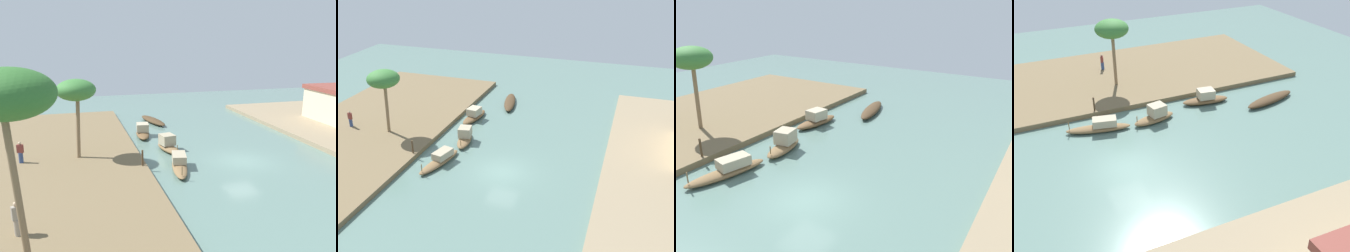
% 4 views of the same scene
% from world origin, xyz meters
% --- Properties ---
extents(river_water, '(69.71, 69.71, 0.00)m').
position_xyz_m(river_water, '(0.00, 0.00, 0.00)').
color(river_water, slate).
rests_on(river_water, ground).
extents(riverbank_left, '(40.31, 14.09, 0.42)m').
position_xyz_m(riverbank_left, '(0.00, -14.70, 0.21)').
color(riverbank_left, brown).
rests_on(riverbank_left, ground).
extents(sampan_foreground, '(4.18, 1.77, 1.27)m').
position_xyz_m(sampan_foreground, '(-9.13, -6.12, 0.46)').
color(sampan_foreground, brown).
rests_on(sampan_foreground, river_water).
extents(sampan_upstream_small, '(4.93, 2.10, 1.04)m').
position_xyz_m(sampan_upstream_small, '(0.34, -5.30, 0.39)').
color(sampan_upstream_small, brown).
rests_on(sampan_upstream_small, river_water).
extents(sampan_midstream, '(3.66, 1.81, 1.39)m').
position_xyz_m(sampan_midstream, '(-4.01, -4.95, 0.51)').
color(sampan_midstream, brown).
rests_on(sampan_midstream, river_water).
extents(sampan_downstream_large, '(5.52, 2.40, 0.54)m').
position_xyz_m(sampan_downstream_large, '(-14.31, -3.91, 0.27)').
color(sampan_downstream_large, '#47331E').
rests_on(sampan_downstream_large, river_water).
extents(person_by_mooring, '(0.41, 0.49, 1.60)m').
position_xyz_m(person_by_mooring, '(-2.92, -16.51, 1.17)').
color(person_by_mooring, '#33477A').
rests_on(person_by_mooring, riverbank_left).
extents(mooring_post, '(0.14, 0.14, 1.17)m').
position_xyz_m(mooring_post, '(0.08, -7.99, 1.01)').
color(mooring_post, '#4C3823').
rests_on(mooring_post, riverbank_left).
extents(palm_tree_left_near, '(2.94, 2.94, 6.04)m').
position_xyz_m(palm_tree_left_near, '(-3.07, -12.29, 5.57)').
color(palm_tree_left_near, '#7F6647').
rests_on(palm_tree_left_near, riverbank_left).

